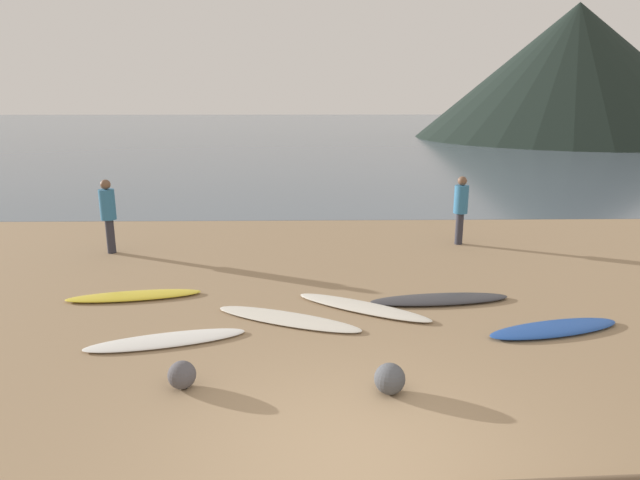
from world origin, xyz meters
name	(u,v)px	position (x,y,z in m)	size (l,w,h in m)	color
ground_plane	(324,236)	(0.00, 10.00, -0.10)	(120.00, 120.00, 0.20)	#997C5B
ocean_water	(312,128)	(0.00, 61.55, 0.00)	(140.00, 100.00, 0.01)	slate
headland_hill	(573,72)	(23.02, 45.37, 5.78)	(27.08, 27.08, 11.55)	black
surfboard_0	(134,296)	(-3.76, 4.91, 0.04)	(2.48, 0.54, 0.09)	yellow
surfboard_1	(166,340)	(-2.67, 2.94, 0.03)	(2.45, 0.56, 0.07)	white
surfboard_2	(288,319)	(-0.81, 3.75, 0.03)	(2.68, 0.58, 0.07)	silver
surfboard_3	(362,307)	(0.52, 4.24, 0.04)	(2.61, 0.53, 0.09)	silver
surfboard_4	(440,299)	(1.99, 4.59, 0.05)	(2.64, 0.60, 0.10)	#333338
surfboard_5	(554,329)	(3.55, 3.22, 0.05)	(2.37, 0.60, 0.09)	#1E479E
person_0	(108,210)	(-5.26, 8.05, 1.06)	(0.36, 0.36, 1.80)	#2D2D38
person_1	(461,205)	(3.43, 8.69, 1.04)	(0.36, 0.36, 1.76)	#2D2D38
beach_rock_near	(182,375)	(-2.11, 1.55, 0.18)	(0.37, 0.37, 0.37)	#4E4C51
beach_rock_far	(390,379)	(0.59, 1.36, 0.20)	(0.40, 0.40, 0.40)	#494C51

